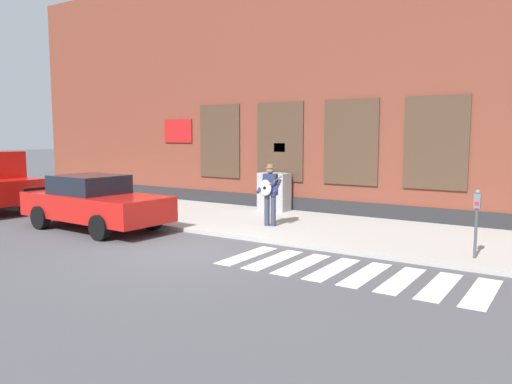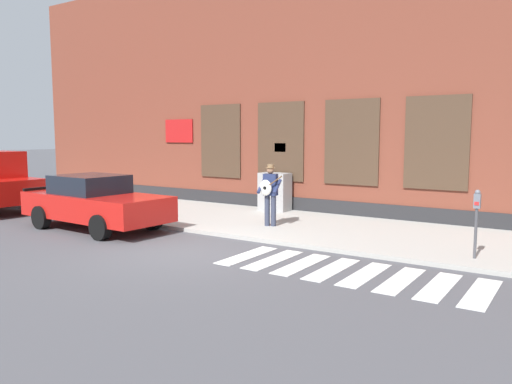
# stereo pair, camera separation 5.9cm
# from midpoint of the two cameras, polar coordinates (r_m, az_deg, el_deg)

# --- Properties ---
(ground_plane) EXTENTS (160.00, 160.00, 0.00)m
(ground_plane) POSITION_cam_midpoint_polar(r_m,az_deg,el_deg) (11.55, -8.16, -6.81)
(ground_plane) COLOR #4C4C51
(sidewalk) EXTENTS (28.00, 4.63, 0.11)m
(sidewalk) POSITION_cam_midpoint_polar(r_m,az_deg,el_deg) (14.78, 2.40, -3.61)
(sidewalk) COLOR #ADAAA3
(sidewalk) RESTS_ON ground
(building_backdrop) EXTENTS (28.00, 4.06, 8.66)m
(building_backdrop) POSITION_cam_midpoint_polar(r_m,az_deg,el_deg) (18.46, 9.49, 11.63)
(building_backdrop) COLOR brown
(building_backdrop) RESTS_ON ground
(crosswalk) EXTENTS (5.20, 1.90, 0.01)m
(crosswalk) POSITION_cam_midpoint_polar(r_m,az_deg,el_deg) (9.98, 10.41, -8.95)
(crosswalk) COLOR silver
(crosswalk) RESTS_ON ground
(red_car) EXTENTS (4.67, 2.12, 1.53)m
(red_car) POSITION_cam_midpoint_polar(r_m,az_deg,el_deg) (14.78, -18.10, -1.12)
(red_car) COLOR red
(red_car) RESTS_ON ground
(busker) EXTENTS (0.76, 0.61, 1.74)m
(busker) POSITION_cam_midpoint_polar(r_m,az_deg,el_deg) (13.93, 1.43, 0.10)
(busker) COLOR #33384C
(busker) RESTS_ON sidewalk
(parking_meter) EXTENTS (0.13, 0.11, 1.44)m
(parking_meter) POSITION_cam_midpoint_polar(r_m,az_deg,el_deg) (11.21, 23.78, -2.23)
(parking_meter) COLOR #47474C
(parking_meter) RESTS_ON sidewalk
(utility_box) EXTENTS (1.01, 0.62, 1.28)m
(utility_box) POSITION_cam_midpoint_polar(r_m,az_deg,el_deg) (16.91, 1.99, 0.04)
(utility_box) COLOR #9E9E9E
(utility_box) RESTS_ON sidewalk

